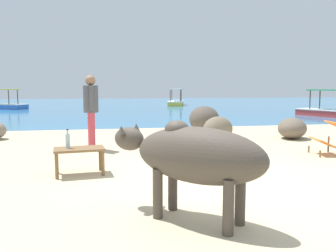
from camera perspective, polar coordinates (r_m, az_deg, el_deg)
The scene contains 13 objects.
sand_beach at distance 4.96m, azimuth 8.71°, elevation -9.84°, with size 18.00×14.00×0.04m, color #CCB78E.
water_surface at distance 26.58m, azimuth -7.04°, elevation 3.28°, with size 60.00×36.00×0.03m, color teal.
cow at distance 3.52m, azimuth 4.26°, elevation -4.86°, with size 1.57×1.51×1.02m.
low_bench_table at distance 5.59m, azimuth -14.35°, elevation -4.20°, with size 0.81×0.53×0.42m.
bottle at distance 5.59m, azimuth -16.12°, elevation -2.31°, with size 0.07×0.07×0.30m.
deck_chair_near at distance 7.76m, azimuth 25.39°, elevation -1.48°, with size 0.84×0.65×0.68m.
person_standing at distance 7.73m, azimuth -12.53°, elevation 3.15°, with size 0.32×0.51×1.62m.
shore_rock_medium at distance 10.66m, azimuth 5.96°, elevation 1.14°, with size 1.06×0.91×0.79m, color brown.
shore_rock_small at distance 9.83m, azimuth 19.70°, elevation -0.35°, with size 1.00×0.74×0.55m, color #6B5B4C.
shore_rock_flat at distance 8.72m, azimuth 8.18°, elevation -0.54°, with size 0.84×0.60×0.64m, color #756651.
boat_blue at distance 25.20m, azimuth -25.80°, elevation 3.19°, with size 3.77×2.81×1.29m.
boat_yellow at distance 27.43m, azimuth 1.31°, elevation 4.02°, with size 2.02×3.84×1.29m.
boat_red at distance 18.31m, azimuth 25.64°, elevation 2.25°, with size 2.40×3.84×1.29m.
Camera 1 is at (-1.58, -4.50, 1.40)m, focal length 37.16 mm.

